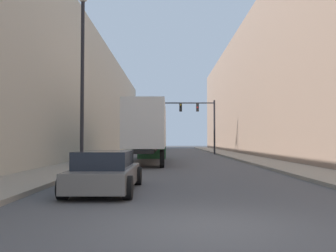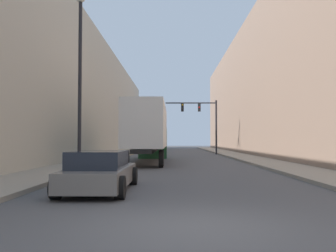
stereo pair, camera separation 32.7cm
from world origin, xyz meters
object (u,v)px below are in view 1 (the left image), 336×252
object	(u,v)px
sedan_car	(105,172)
traffic_signal_gantry	(201,117)
street_lamp	(81,60)
semi_truck	(147,131)

from	to	relation	value
sedan_car	traffic_signal_gantry	world-z (taller)	traffic_signal_gantry
sedan_car	street_lamp	size ratio (longest dim) A/B	0.56
sedan_car	street_lamp	world-z (taller)	street_lamp
traffic_signal_gantry	street_lamp	xyz separation A→B (m)	(-7.68, -25.28, 0.96)
traffic_signal_gantry	street_lamp	distance (m)	26.44
semi_truck	street_lamp	bearing A→B (deg)	-102.98
semi_truck	sedan_car	bearing A→B (deg)	-91.95
sedan_car	traffic_signal_gantry	xyz separation A→B (m)	(5.78, 30.21, 3.59)
semi_truck	sedan_car	size ratio (longest dim) A/B	2.97
semi_truck	street_lamp	size ratio (longest dim) A/B	1.67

